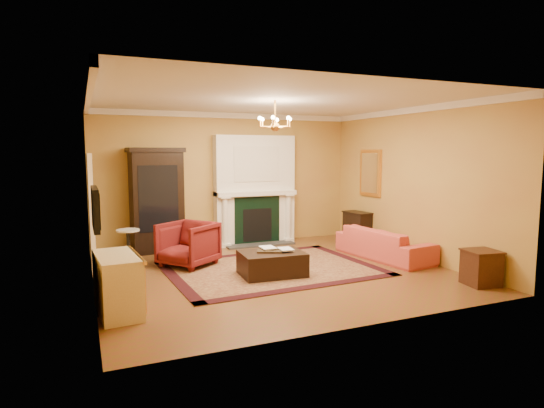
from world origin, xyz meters
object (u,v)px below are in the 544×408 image
end_table (481,269)px  leather_ottoman (272,263)px  coral_sofa (384,238)px  console_table (357,228)px  wingback_armchair (188,242)px  commode (118,284)px  china_cabinet (157,203)px  pedestal_table (128,246)px

end_table → leather_ottoman: bearing=147.5°
coral_sofa → console_table: (0.35, 1.49, -0.05)m
wingback_armchair → commode: (-1.41, -2.11, -0.06)m
leather_ottoman → console_table: bearing=35.4°
wingback_armchair → coral_sofa: 3.86m
wingback_armchair → end_table: wingback_armchair is taller
china_cabinet → wingback_armchair: (0.32, -1.47, -0.60)m
end_table → console_table: (0.06, 3.62, 0.09)m
commode → end_table: bearing=-14.4°
china_cabinet → wingback_armchair: size_ratio=2.32×
commode → leather_ottoman: 2.74m
china_cabinet → leather_ottoman: size_ratio=1.98×
console_table → wingback_armchair: bearing=-178.7°
china_cabinet → end_table: china_cabinet is taller
leather_ottoman → end_table: bearing=-28.7°
wingback_armchair → end_table: 5.06m
wingback_armchair → end_table: (4.04, -3.04, -0.19)m
china_cabinet → commode: china_cabinet is taller
china_cabinet → leather_ottoman: china_cabinet is taller
china_cabinet → end_table: size_ratio=3.91×
end_table → console_table: 3.62m
leather_ottoman → coral_sofa: bearing=10.7°
commode → coral_sofa: coral_sofa is taller
china_cabinet → leather_ottoman: bearing=-66.1°
pedestal_table → commode: (-0.36, -2.32, -0.03)m
coral_sofa → wingback_armchair: bearing=69.0°
coral_sofa → leather_ottoman: coral_sofa is taller
wingback_armchair → leather_ottoman: wingback_armchair is taller
china_cabinet → console_table: bearing=-16.6°
pedestal_table → console_table: bearing=4.1°
wingback_armchair → commode: 2.54m
end_table → console_table: bearing=89.1°
commode → console_table: size_ratio=1.48×
coral_sofa → end_table: coral_sofa is taller
console_table → end_table: bearing=-97.7°
wingback_armchair → pedestal_table: bearing=-138.1°
china_cabinet → leather_ottoman: 3.20m
end_table → leather_ottoman: end_table is taller
coral_sofa → console_table: 1.53m
china_cabinet → commode: 3.80m
china_cabinet → coral_sofa: size_ratio=1.02×
pedestal_table → wingback_armchair: bearing=-11.1°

